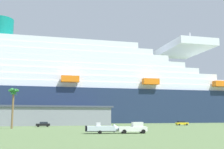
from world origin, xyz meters
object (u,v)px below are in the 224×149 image
small_boat_on_trailer (104,129)px  parked_car_black_coupe (43,124)px  palm_tree (13,96)px  parked_car_yellow_taxi (182,123)px  pickup_truck (134,128)px  cruise_ship (67,91)px

small_boat_on_trailer → parked_car_black_coupe: bearing=109.8°
palm_tree → parked_car_yellow_taxi: 59.47m
pickup_truck → palm_tree: palm_tree is taller
pickup_truck → palm_tree: (-26.74, 25.90, 7.85)m
small_boat_on_trailer → palm_tree: bearing=129.4°
pickup_truck → small_boat_on_trailer: 5.83m
parked_car_yellow_taxi → parked_car_black_coupe: (-49.21, -3.83, 0.00)m
cruise_ship → parked_car_yellow_taxi: 62.90m
small_boat_on_trailer → parked_car_black_coupe: 38.98m
cruise_ship → palm_tree: bearing=-105.4°
pickup_truck → parked_car_black_coupe: (-18.99, 37.13, -0.21)m
pickup_truck → parked_car_yellow_taxi: 50.91m
cruise_ship → parked_car_black_coupe: (-9.07, -49.75, -15.37)m
pickup_truck → palm_tree: size_ratio=0.52×
parked_car_yellow_taxi → parked_car_black_coupe: 49.36m
parked_car_black_coupe → parked_car_yellow_taxi: bearing=4.5°
palm_tree → parked_car_black_coupe: palm_tree is taller
small_boat_on_trailer → parked_car_black_coupe: small_boat_on_trailer is taller
small_boat_on_trailer → parked_car_yellow_taxi: bearing=48.4°
palm_tree → small_boat_on_trailer: bearing=-50.6°
palm_tree → parked_car_yellow_taxi: (56.97, 15.06, -8.06)m
cruise_ship → small_boat_on_trailer: size_ratio=34.83×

